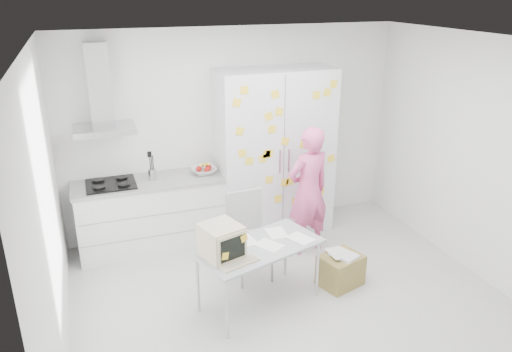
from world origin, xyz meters
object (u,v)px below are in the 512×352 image
object	(u,v)px
person	(308,191)
chair	(248,230)
cardboard_box	(341,270)
desk	(236,245)

from	to	relation	value
person	chair	world-z (taller)	person
chair	person	bearing A→B (deg)	14.65
person	cardboard_box	xyz separation A→B (m)	(0.03, -0.84, -0.63)
desk	cardboard_box	distance (m)	1.38
person	cardboard_box	bearing A→B (deg)	79.57
person	chair	distance (m)	0.95
cardboard_box	desk	bearing A→B (deg)	-176.31
desk	person	bearing A→B (deg)	19.68
desk	chair	bearing A→B (deg)	44.49
chair	cardboard_box	size ratio (longest dim) A/B	1.88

